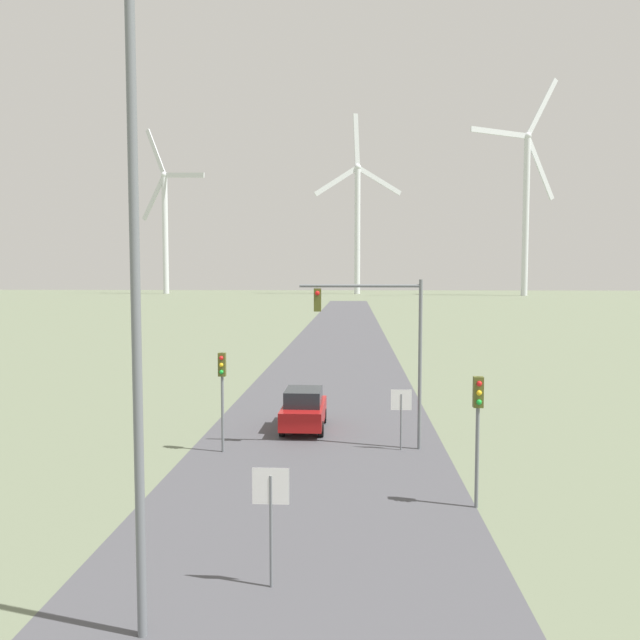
{
  "coord_description": "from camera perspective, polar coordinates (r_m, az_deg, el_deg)",
  "views": [
    {
      "loc": [
        1.37,
        -3.37,
        6.79
      ],
      "look_at": [
        0.0,
        21.99,
        5.0
      ],
      "focal_mm": 35.0,
      "sensor_mm": 36.0,
      "label": 1
    }
  ],
  "objects": [
    {
      "name": "wind_turbine_far_left",
      "position": [
        250.68,
        -13.98,
        8.82
      ],
      "size": [
        28.7,
        15.25,
        64.0
      ],
      "color": "silver",
      "rests_on": "ground"
    },
    {
      "name": "stop_sign_far",
      "position": [
        24.71,
        7.43,
        -7.97
      ],
      "size": [
        0.81,
        0.07,
        2.39
      ],
      "color": "slate",
      "rests_on": "ground"
    },
    {
      "name": "wind_turbine_center",
      "position": [
        230.7,
        18.33,
        10.54
      ],
      "size": [
        33.03,
        17.32,
        75.88
      ],
      "color": "silver",
      "rests_on": "ground"
    },
    {
      "name": "car_approaching",
      "position": [
        27.88,
        -1.49,
        -8.15
      ],
      "size": [
        1.88,
        4.12,
        1.83
      ],
      "color": "maroon",
      "rests_on": "ground"
    },
    {
      "name": "road_surface",
      "position": [
        51.83,
        1.55,
        -3.5
      ],
      "size": [
        10.0,
        240.0,
        0.01
      ],
      "color": "#47474C",
      "rests_on": "ground"
    },
    {
      "name": "streetlamp",
      "position": [
        11.87,
        -16.63,
        8.48
      ],
      "size": [
        3.82,
        0.32,
        12.69
      ],
      "color": "slate",
      "rests_on": "ground"
    },
    {
      "name": "stop_sign_near",
      "position": [
        14.12,
        -4.52,
        -16.42
      ],
      "size": [
        0.81,
        0.07,
        2.66
      ],
      "color": "slate",
      "rests_on": "ground"
    },
    {
      "name": "traffic_light_post_near_right",
      "position": [
        18.88,
        14.24,
        -8.16
      ],
      "size": [
        0.28,
        0.33,
        3.88
      ],
      "color": "slate",
      "rests_on": "ground"
    },
    {
      "name": "wind_turbine_left",
      "position": [
        241.57,
        3.44,
        9.43
      ],
      "size": [
        33.48,
        12.53,
        68.06
      ],
      "color": "silver",
      "rests_on": "ground"
    },
    {
      "name": "traffic_light_mast_overhead",
      "position": [
        24.39,
        5.49,
        -0.83
      ],
      "size": [
        4.78,
        0.35,
        6.67
      ],
      "color": "slate",
      "rests_on": "ground"
    },
    {
      "name": "traffic_light_post_near_left",
      "position": [
        24.32,
        -8.94,
        -5.4
      ],
      "size": [
        0.28,
        0.34,
        3.86
      ],
      "color": "slate",
      "rests_on": "ground"
    }
  ]
}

